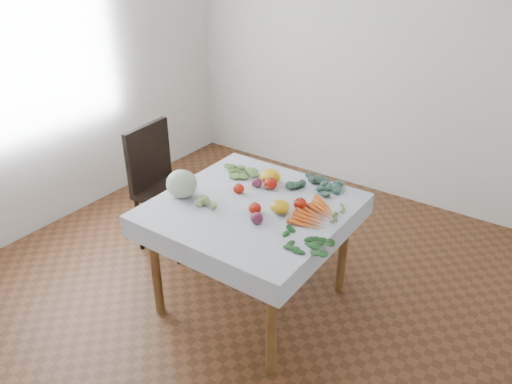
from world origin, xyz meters
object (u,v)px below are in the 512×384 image
cabbage (182,184)px  carrot_bunch (316,214)px  heirloom_back (270,176)px  chair (161,179)px  table (252,219)px

cabbage → carrot_bunch: size_ratio=0.51×
heirloom_back → carrot_bunch: bearing=-24.7°
chair → cabbage: size_ratio=5.01×
table → carrot_bunch: carrot_bunch is taller
heirloom_back → carrot_bunch: size_ratio=0.36×
table → heirloom_back: (-0.07, 0.31, 0.15)m
chair → carrot_bunch: 1.40m
cabbage → table: bearing=20.8°
table → cabbage: cabbage is taller
cabbage → heirloom_back: bearing=52.7°
chair → carrot_bunch: bearing=-4.2°
chair → cabbage: chair is taller
cabbage → heirloom_back: (0.36, 0.47, -0.04)m
table → chair: bearing=168.7°
table → chair: size_ratio=1.02×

